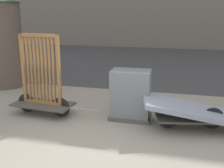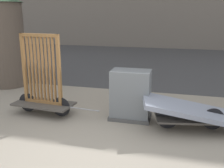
% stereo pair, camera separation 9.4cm
% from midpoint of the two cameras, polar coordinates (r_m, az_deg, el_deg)
% --- Properties ---
extents(ground_plane, '(60.00, 60.00, 0.00)m').
position_cam_midpoint_polar(ground_plane, '(4.59, -4.14, -14.96)').
color(ground_plane, gray).
extents(road_strip, '(56.00, 10.02, 0.01)m').
position_cam_midpoint_polar(road_strip, '(12.84, 8.54, 4.88)').
color(road_strip, '#424244').
rests_on(road_strip, ground_plane).
extents(bike_cart_with_bedframe, '(2.12, 0.78, 1.86)m').
position_cam_midpoint_polar(bike_cart_with_bedframe, '(6.21, -14.39, -0.83)').
color(bike_cart_with_bedframe, '#4C4742').
rests_on(bike_cart_with_bedframe, ground_plane).
extents(bike_cart_with_mattress, '(2.42, 1.27, 0.65)m').
position_cam_midpoint_polar(bike_cart_with_mattress, '(5.56, 17.31, -5.79)').
color(bike_cart_with_mattress, '#4C4742').
rests_on(bike_cart_with_mattress, ground_plane).
extents(utility_cabinet, '(0.91, 0.57, 1.11)m').
position_cam_midpoint_polar(utility_cabinet, '(5.79, 4.54, -2.79)').
color(utility_cabinet, '#4C4C4C').
rests_on(utility_cabinet, ground_plane).
extents(advertising_column, '(1.33, 1.33, 2.85)m').
position_cam_midpoint_polar(advertising_column, '(8.99, -21.96, 8.79)').
color(advertising_column, brown).
rests_on(advertising_column, ground_plane).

